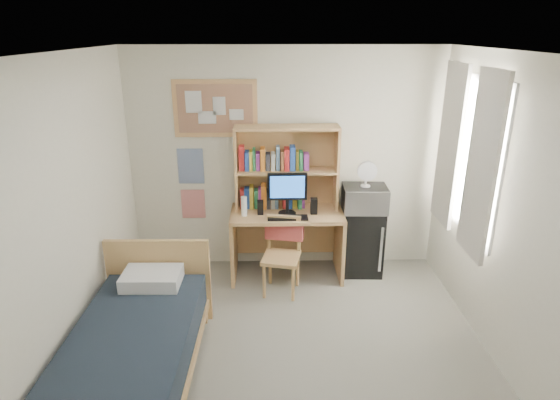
{
  "coord_description": "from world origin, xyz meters",
  "views": [
    {
      "loc": [
        -0.16,
        -3.18,
        2.76
      ],
      "look_at": [
        -0.07,
        1.2,
        1.15
      ],
      "focal_mm": 30.0,
      "sensor_mm": 36.0,
      "label": 1
    }
  ],
  "objects_px": {
    "bulletin_board": "(215,109)",
    "mini_fridge": "(361,240)",
    "desk_chair": "(281,257)",
    "speaker_right": "(314,206)",
    "desk": "(287,244)",
    "desk_fan": "(366,175)",
    "monitor": "(287,195)",
    "bed": "(132,362)",
    "speaker_left": "(260,207)",
    "microwave": "(365,198)"
  },
  "relations": [
    {
      "from": "bulletin_board",
      "to": "mini_fridge",
      "type": "xyz_separation_m",
      "value": [
        1.69,
        -0.24,
        -1.52
      ]
    },
    {
      "from": "bulletin_board",
      "to": "desk_chair",
      "type": "bearing_deg",
      "value": -44.88
    },
    {
      "from": "bulletin_board",
      "to": "speaker_right",
      "type": "bearing_deg",
      "value": -19.14
    },
    {
      "from": "desk",
      "to": "mini_fridge",
      "type": "relative_size",
      "value": 1.61
    },
    {
      "from": "bulletin_board",
      "to": "desk_fan",
      "type": "height_order",
      "value": "bulletin_board"
    },
    {
      "from": "monitor",
      "to": "bulletin_board",
      "type": "bearing_deg",
      "value": 153.75
    },
    {
      "from": "mini_fridge",
      "to": "desk_fan",
      "type": "xyz_separation_m",
      "value": [
        -0.0,
        -0.02,
        0.82
      ]
    },
    {
      "from": "mini_fridge",
      "to": "monitor",
      "type": "distance_m",
      "value": 1.1
    },
    {
      "from": "bed",
      "to": "monitor",
      "type": "bearing_deg",
      "value": 55.18
    },
    {
      "from": "mini_fridge",
      "to": "bed",
      "type": "height_order",
      "value": "mini_fridge"
    },
    {
      "from": "speaker_left",
      "to": "microwave",
      "type": "xyz_separation_m",
      "value": [
        1.19,
        0.12,
        0.06
      ]
    },
    {
      "from": "mini_fridge",
      "to": "desk_chair",
      "type": "bearing_deg",
      "value": -151.73
    },
    {
      "from": "desk",
      "to": "monitor",
      "type": "distance_m",
      "value": 0.63
    },
    {
      "from": "bed",
      "to": "speaker_right",
      "type": "distance_m",
      "value": 2.49
    },
    {
      "from": "bulletin_board",
      "to": "speaker_right",
      "type": "xyz_separation_m",
      "value": [
        1.1,
        -0.38,
        -1.03
      ]
    },
    {
      "from": "bulletin_board",
      "to": "speaker_right",
      "type": "distance_m",
      "value": 1.55
    },
    {
      "from": "bulletin_board",
      "to": "bed",
      "type": "relative_size",
      "value": 0.49
    },
    {
      "from": "monitor",
      "to": "speaker_left",
      "type": "xyz_separation_m",
      "value": [
        -0.3,
        -0.0,
        -0.15
      ]
    },
    {
      "from": "speaker_left",
      "to": "monitor",
      "type": "bearing_deg",
      "value": 0.0
    },
    {
      "from": "speaker_right",
      "to": "desk_fan",
      "type": "bearing_deg",
      "value": 10.64
    },
    {
      "from": "mini_fridge",
      "to": "microwave",
      "type": "distance_m",
      "value": 0.54
    },
    {
      "from": "bed",
      "to": "desk_fan",
      "type": "distance_m",
      "value": 3.06
    },
    {
      "from": "microwave",
      "to": "desk_fan",
      "type": "bearing_deg",
      "value": 0.0
    },
    {
      "from": "speaker_right",
      "to": "desk",
      "type": "bearing_deg",
      "value": 168.69
    },
    {
      "from": "desk",
      "to": "desk_fan",
      "type": "distance_m",
      "value": 1.21
    },
    {
      "from": "desk_chair",
      "to": "bed",
      "type": "height_order",
      "value": "desk_chair"
    },
    {
      "from": "mini_fridge",
      "to": "monitor",
      "type": "relative_size",
      "value": 1.71
    },
    {
      "from": "bulletin_board",
      "to": "desk_fan",
      "type": "relative_size",
      "value": 3.46
    },
    {
      "from": "desk",
      "to": "microwave",
      "type": "height_order",
      "value": "microwave"
    },
    {
      "from": "bed",
      "to": "desk_fan",
      "type": "relative_size",
      "value": 7.09
    },
    {
      "from": "bulletin_board",
      "to": "desk",
      "type": "distance_m",
      "value": 1.75
    },
    {
      "from": "bulletin_board",
      "to": "desk",
      "type": "height_order",
      "value": "bulletin_board"
    },
    {
      "from": "bed",
      "to": "speaker_right",
      "type": "xyz_separation_m",
      "value": [
        1.6,
        1.81,
        0.63
      ]
    },
    {
      "from": "bulletin_board",
      "to": "speaker_left",
      "type": "height_order",
      "value": "bulletin_board"
    },
    {
      "from": "desk",
      "to": "desk_chair",
      "type": "relative_size",
      "value": 1.5
    },
    {
      "from": "mini_fridge",
      "to": "speaker_left",
      "type": "height_order",
      "value": "speaker_left"
    },
    {
      "from": "monitor",
      "to": "microwave",
      "type": "relative_size",
      "value": 0.94
    },
    {
      "from": "desk_chair",
      "to": "mini_fridge",
      "type": "relative_size",
      "value": 1.08
    },
    {
      "from": "desk_chair",
      "to": "speaker_right",
      "type": "distance_m",
      "value": 0.69
    },
    {
      "from": "desk_chair",
      "to": "mini_fridge",
      "type": "height_order",
      "value": "desk_chair"
    },
    {
      "from": "desk",
      "to": "speaker_left",
      "type": "height_order",
      "value": "speaker_left"
    },
    {
      "from": "desk",
      "to": "monitor",
      "type": "xyz_separation_m",
      "value": [
        0.0,
        -0.06,
        0.63
      ]
    },
    {
      "from": "monitor",
      "to": "desk_fan",
      "type": "bearing_deg",
      "value": 7.1
    },
    {
      "from": "monitor",
      "to": "speaker_left",
      "type": "bearing_deg",
      "value": -180.0
    },
    {
      "from": "microwave",
      "to": "desk",
      "type": "bearing_deg",
      "value": -174.14
    },
    {
      "from": "bed",
      "to": "monitor",
      "type": "relative_size",
      "value": 4.15
    },
    {
      "from": "desk_fan",
      "to": "mini_fridge",
      "type": "bearing_deg",
      "value": 90.0
    },
    {
      "from": "bulletin_board",
      "to": "microwave",
      "type": "height_order",
      "value": "bulletin_board"
    },
    {
      "from": "speaker_left",
      "to": "desk_fan",
      "type": "relative_size",
      "value": 0.6
    },
    {
      "from": "desk_chair",
      "to": "desk_fan",
      "type": "relative_size",
      "value": 3.14
    }
  ]
}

